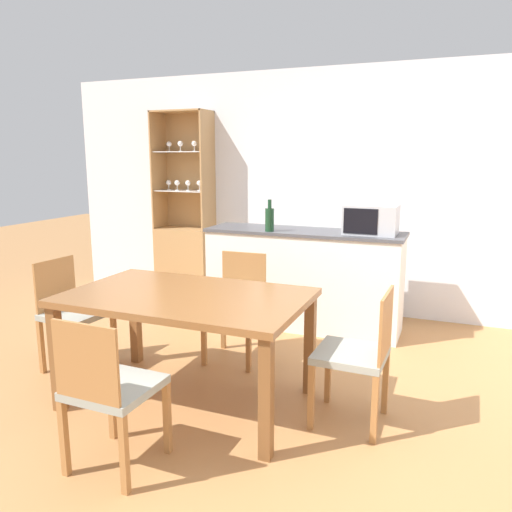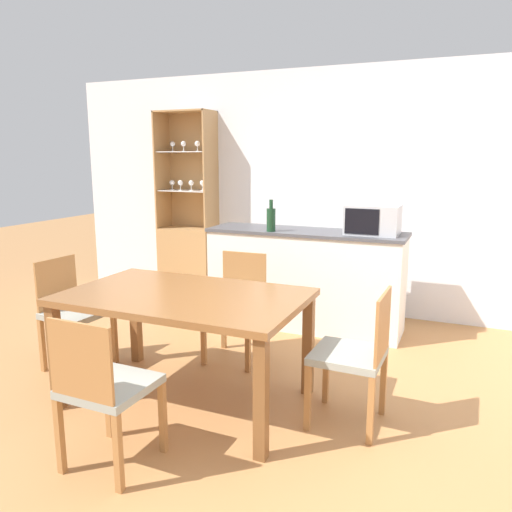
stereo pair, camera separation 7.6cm
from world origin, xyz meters
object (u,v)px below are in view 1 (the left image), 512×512
Objects in this scene: dining_chair_side_right_far at (358,354)px; wine_bottle at (270,219)px; dining_chair_head_near at (110,389)px; microwave at (371,219)px; dining_chair_head_far at (237,305)px; dining_chair_side_left_far at (72,312)px; dining_table at (187,306)px; display_cabinet at (186,245)px.

wine_bottle is at bearing 39.29° from dining_chair_side_right_far.
microwave is at bearing 72.01° from dining_chair_head_near.
dining_chair_head_far is (-1.12, 0.67, 0.00)m from dining_chair_side_right_far.
wine_bottle is at bearing 146.81° from dining_chair_side_left_far.
dining_chair_head_near is 2.49m from wine_bottle.
wine_bottle reaches higher than dining_table.
microwave is at bearing 8.97° from dining_chair_side_right_far.
dining_chair_head_near is 2.90× the size of wine_bottle.
dining_chair_side_right_far is at bearing -82.50° from microwave.
dining_chair_side_left_far is at bearing -127.26° from wine_bottle.
microwave reaches higher than dining_table.
dining_chair_side_left_far is 1.92m from wine_bottle.
dining_chair_head_near is 1.84× the size of microwave.
display_cabinet is 3.24m from dining_chair_side_right_far.
display_cabinet reaches higher than dining_chair_head_far.
dining_chair_side_right_far is 1.00× the size of dining_chair_head_far.
dining_table is 1.82× the size of dining_chair_side_left_far.
dining_table is 3.37× the size of microwave.
dining_chair_side_left_far and dining_chair_head_near have the same top height.
display_cabinet is 4.58× the size of microwave.
dining_chair_side_right_far is (2.43, -2.13, -0.17)m from display_cabinet.
display_cabinet is 2.14m from dining_chair_side_left_far.
dining_table is 0.84m from dining_chair_head_near.
dining_chair_side_left_far is 1.47m from dining_chair_head_near.
wine_bottle is at bearing -27.35° from display_cabinet.
display_cabinet is 2.32m from microwave.
dining_table is at bearing -116.53° from microwave.
dining_chair_head_far is at bearing 90.10° from dining_table.
dining_chair_head_near is (-1.11, -0.96, 0.00)m from dining_chair_side_right_far.
wine_bottle is (-0.01, 1.60, 0.40)m from dining_table.
dining_chair_side_left_far is 2.67m from microwave.
wine_bottle is at bearing -167.66° from microwave.
dining_chair_head_far is 1.47m from microwave.
microwave is (2.01, 1.65, 0.63)m from dining_chair_side_left_far.
display_cabinet is 2.63m from dining_table.
dining_chair_side_left_far is 2.23m from dining_chair_side_right_far.
display_cabinet reaches higher than dining_table.
display_cabinet is 1.97m from dining_chair_head_far.
dining_chair_side_right_far is at bearing -41.16° from display_cabinet.
dining_chair_side_left_far is at bearing 91.36° from dining_chair_side_right_far.
dining_chair_side_right_far and dining_chair_head_far have the same top height.
dining_chair_side_left_far is (-1.11, 0.15, -0.22)m from dining_table.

